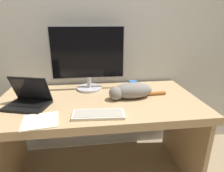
{
  "coord_description": "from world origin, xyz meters",
  "views": [
    {
      "loc": [
        -0.07,
        -0.98,
        1.34
      ],
      "look_at": [
        0.1,
        0.36,
        0.87
      ],
      "focal_mm": 30.0,
      "sensor_mm": 36.0,
      "label": 1
    }
  ],
  "objects_px": {
    "external_keyboard": "(98,114)",
    "cat": "(131,91)",
    "laptop": "(28,100)",
    "monitor": "(88,57)"
  },
  "relations": [
    {
      "from": "external_keyboard",
      "to": "cat",
      "type": "bearing_deg",
      "value": 48.05
    },
    {
      "from": "external_keyboard",
      "to": "cat",
      "type": "xyz_separation_m",
      "value": [
        0.27,
        0.27,
        0.05
      ]
    },
    {
      "from": "laptop",
      "to": "cat",
      "type": "distance_m",
      "value": 0.78
    },
    {
      "from": "monitor",
      "to": "cat",
      "type": "height_order",
      "value": "monitor"
    },
    {
      "from": "monitor",
      "to": "laptop",
      "type": "distance_m",
      "value": 0.59
    },
    {
      "from": "monitor",
      "to": "cat",
      "type": "bearing_deg",
      "value": -37.8
    },
    {
      "from": "monitor",
      "to": "external_keyboard",
      "type": "relative_size",
      "value": 1.83
    },
    {
      "from": "monitor",
      "to": "external_keyboard",
      "type": "xyz_separation_m",
      "value": [
        0.05,
        -0.52,
        -0.28
      ]
    },
    {
      "from": "laptop",
      "to": "external_keyboard",
      "type": "xyz_separation_m",
      "value": [
        0.5,
        -0.22,
        -0.03
      ]
    },
    {
      "from": "laptop",
      "to": "cat",
      "type": "bearing_deg",
      "value": 20.32
    }
  ]
}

